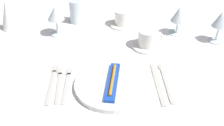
# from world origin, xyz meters

# --- Properties ---
(dining_table) EXTENTS (1.80, 1.11, 0.74)m
(dining_table) POSITION_xyz_m (0.00, 0.00, 0.66)
(dining_table) COLOR white
(dining_table) RESTS_ON ground
(dinner_plate) EXTENTS (0.28, 0.28, 0.02)m
(dinner_plate) POSITION_xyz_m (0.00, -0.24, 0.75)
(dinner_plate) COLOR white
(dinner_plate) RESTS_ON dining_table
(toothbrush_package) EXTENTS (0.06, 0.21, 0.02)m
(toothbrush_package) POSITION_xyz_m (0.00, -0.24, 0.77)
(toothbrush_package) COLOR blue
(toothbrush_package) RESTS_ON dinner_plate
(fork_outer) EXTENTS (0.02, 0.20, 0.00)m
(fork_outer) POSITION_xyz_m (-0.17, -0.22, 0.74)
(fork_outer) COLOR beige
(fork_outer) RESTS_ON dining_table
(fork_inner) EXTENTS (0.03, 0.20, 0.00)m
(fork_inner) POSITION_xyz_m (-0.20, -0.22, 0.74)
(fork_inner) COLOR beige
(fork_inner) RESTS_ON dining_table
(fork_salad) EXTENTS (0.02, 0.22, 0.00)m
(fork_salad) POSITION_xyz_m (-0.22, -0.21, 0.74)
(fork_salad) COLOR beige
(fork_salad) RESTS_ON dining_table
(dinner_knife) EXTENTS (0.03, 0.24, 0.00)m
(dinner_knife) POSITION_xyz_m (0.17, -0.23, 0.74)
(dinner_knife) COLOR beige
(dinner_knife) RESTS_ON dining_table
(spoon_soup) EXTENTS (0.03, 0.23, 0.01)m
(spoon_soup) POSITION_xyz_m (0.20, -0.19, 0.74)
(spoon_soup) COLOR beige
(spoon_soup) RESTS_ON dining_table
(saucer_left) EXTENTS (0.13, 0.13, 0.01)m
(saucer_left) POSITION_xyz_m (0.16, 0.03, 0.74)
(saucer_left) COLOR white
(saucer_left) RESTS_ON dining_table
(coffee_cup_left) EXTENTS (0.11, 0.08, 0.07)m
(coffee_cup_left) POSITION_xyz_m (0.16, 0.03, 0.79)
(coffee_cup_left) COLOR white
(coffee_cup_left) RESTS_ON saucer_left
(saucer_right) EXTENTS (0.12, 0.12, 0.01)m
(saucer_right) POSITION_xyz_m (0.06, 0.22, 0.74)
(saucer_right) COLOR white
(saucer_right) RESTS_ON dining_table
(coffee_cup_right) EXTENTS (0.10, 0.07, 0.07)m
(coffee_cup_right) POSITION_xyz_m (0.06, 0.22, 0.79)
(coffee_cup_right) COLOR white
(coffee_cup_right) RESTS_ON saucer_right
(wine_glass_centre) EXTENTS (0.08, 0.08, 0.14)m
(wine_glass_centre) POSITION_xyz_m (-0.25, 0.14, 0.84)
(wine_glass_centre) COLOR silver
(wine_glass_centre) RESTS_ON dining_table
(wine_glass_left) EXTENTS (0.07, 0.07, 0.13)m
(wine_glass_left) POSITION_xyz_m (0.31, 0.14, 0.83)
(wine_glass_left) COLOR silver
(wine_glass_left) RESTS_ON dining_table
(wine_glass_right) EXTENTS (0.07, 0.07, 0.15)m
(wine_glass_right) POSITION_xyz_m (0.47, 0.07, 0.84)
(wine_glass_right) COLOR silver
(wine_glass_right) RESTS_ON dining_table
(drink_tumbler) EXTENTS (0.06, 0.06, 0.11)m
(drink_tumbler) POSITION_xyz_m (-0.17, 0.26, 0.80)
(drink_tumbler) COLOR silver
(drink_tumbler) RESTS_ON dining_table
(napkin_folded) EXTENTS (0.08, 0.08, 0.15)m
(napkin_folded) POSITION_xyz_m (-0.48, 0.20, 0.81)
(napkin_folded) COLOR white
(napkin_folded) RESTS_ON dining_table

